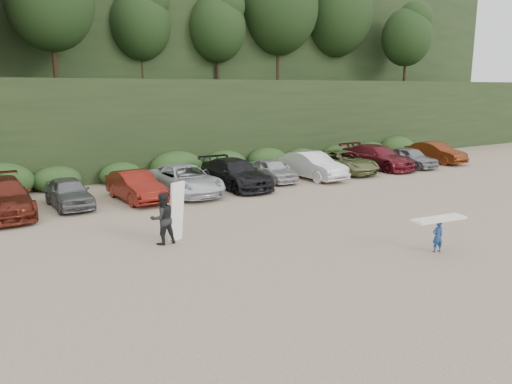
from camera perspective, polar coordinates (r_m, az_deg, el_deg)
ground at (r=18.45m, az=5.44°, el=-5.52°), size 120.00×120.00×0.00m
hillside_backdrop at (r=51.25m, az=-21.20°, el=17.51°), size 90.00×41.50×28.00m
parked_cars at (r=27.31m, az=-5.07°, el=1.82°), size 39.40×6.21×1.63m
child_surfer at (r=17.98m, az=20.11°, el=-3.97°), size 2.06×0.80×1.20m
adult_surfer at (r=18.05m, az=-10.49°, el=-2.93°), size 1.38×0.76×2.21m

